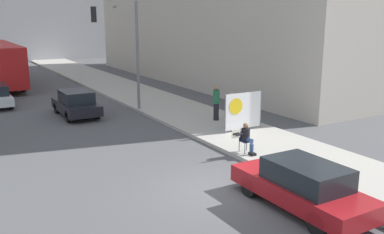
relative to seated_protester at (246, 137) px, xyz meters
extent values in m
plane|color=#4F4F51|center=(-2.77, -2.38, -0.81)|extent=(160.00, 160.00, 0.00)
cube|color=#A8A399|center=(1.59, 12.62, -0.72)|extent=(4.20, 90.00, 0.16)
cylinder|color=#474C56|center=(-0.16, -0.13, -0.42)|extent=(0.03, 0.03, 0.44)
cylinder|color=#474C56|center=(0.21, -0.13, -0.42)|extent=(0.03, 0.03, 0.44)
cylinder|color=#474C56|center=(-0.16, 0.24, -0.42)|extent=(0.03, 0.03, 0.44)
cylinder|color=#474C56|center=(0.21, 0.24, -0.42)|extent=(0.03, 0.03, 0.44)
cube|color=navy|center=(0.02, 0.06, -0.19)|extent=(0.40, 0.40, 0.02)
cube|color=navy|center=(0.02, 0.25, 0.01)|extent=(0.40, 0.02, 0.38)
cylinder|color=#334775|center=(0.02, -0.10, -0.09)|extent=(0.18, 0.42, 0.18)
cylinder|color=#334775|center=(0.02, -0.31, -0.42)|extent=(0.16, 0.16, 0.44)
cube|color=black|center=(0.02, -0.37, -0.59)|extent=(0.20, 0.28, 0.10)
cylinder|color=black|center=(0.02, 0.09, 0.08)|extent=(0.34, 0.34, 0.52)
sphere|color=#936B4C|center=(0.02, 0.09, 0.45)|extent=(0.22, 0.22, 0.22)
cylinder|color=black|center=(-0.31, 0.01, 0.16)|extent=(0.45, 0.09, 0.09)
cube|color=#EAE5C6|center=(-0.51, 0.01, 0.21)|extent=(0.40, 0.02, 0.34)
cube|color=black|center=(-0.51, -0.01, 0.21)|extent=(0.30, 0.01, 0.08)
cylinder|color=#334775|center=(1.79, 3.56, -0.22)|extent=(0.28, 0.28, 0.84)
cylinder|color=silver|center=(1.79, 3.56, 0.53)|extent=(0.34, 0.34, 0.66)
sphere|color=tan|center=(1.79, 3.56, 0.97)|extent=(0.22, 0.22, 0.22)
cylinder|color=black|center=(2.01, 5.20, -0.20)|extent=(0.28, 0.28, 0.88)
cylinder|color=#236642|center=(2.01, 5.20, 0.59)|extent=(0.34, 0.34, 0.70)
sphere|color=#936B4C|center=(2.01, 5.20, 1.06)|extent=(0.23, 0.23, 0.23)
cylinder|color=slate|center=(0.93, 2.81, 0.27)|extent=(0.06, 0.06, 1.82)
cylinder|color=slate|center=(2.99, 2.81, 0.27)|extent=(0.06, 0.06, 1.82)
cube|color=white|center=(1.96, 2.81, 0.32)|extent=(2.07, 0.02, 1.72)
cylinder|color=yellow|center=(1.51, 2.79, 0.57)|extent=(0.76, 0.01, 0.76)
cylinder|color=slate|center=(-0.33, 9.83, 2.41)|extent=(0.16, 0.16, 6.11)
cylinder|color=slate|center=(-1.45, 10.17, 5.16)|extent=(0.79, 2.26, 0.11)
cube|color=black|center=(-2.56, 10.51, 4.74)|extent=(0.37, 0.37, 0.84)
sphere|color=green|center=(-2.56, 10.51, 4.46)|extent=(0.18, 0.18, 0.18)
cube|color=maroon|center=(-1.50, -4.53, -0.27)|extent=(1.75, 4.50, 0.52)
cube|color=black|center=(-1.50, -4.71, 0.30)|extent=(1.51, 2.34, 0.62)
cylinder|color=black|center=(-2.27, -3.14, -0.49)|extent=(0.22, 0.64, 0.64)
cylinder|color=black|center=(-0.73, -3.14, -0.49)|extent=(0.22, 0.64, 0.64)
cylinder|color=black|center=(-2.27, -5.93, -0.49)|extent=(0.22, 0.64, 0.64)
cylinder|color=black|center=(-0.73, -5.93, -0.49)|extent=(0.22, 0.64, 0.64)
cube|color=black|center=(-3.84, 10.52, -0.26)|extent=(1.77, 4.11, 0.54)
cube|color=black|center=(-3.84, 10.36, 0.33)|extent=(1.53, 2.13, 0.64)
cylinder|color=black|center=(-4.61, 11.79, -0.49)|extent=(0.22, 0.64, 0.64)
cylinder|color=black|center=(-3.06, 11.79, -0.49)|extent=(0.22, 0.64, 0.64)
cylinder|color=black|center=(-4.61, 9.25, -0.49)|extent=(0.22, 0.64, 0.64)
cylinder|color=black|center=(-3.06, 9.25, -0.49)|extent=(0.22, 0.64, 0.64)
cylinder|color=black|center=(-6.71, 17.04, -0.49)|extent=(0.22, 0.64, 0.64)
cylinder|color=black|center=(-6.71, 14.37, -0.49)|extent=(0.22, 0.64, 0.64)
cylinder|color=black|center=(-5.03, 27.97, -0.29)|extent=(0.30, 1.04, 1.04)
cylinder|color=black|center=(-5.03, 20.53, -0.29)|extent=(0.30, 1.04, 1.04)
camera|label=1|loc=(-10.06, -12.90, 4.64)|focal=40.00mm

